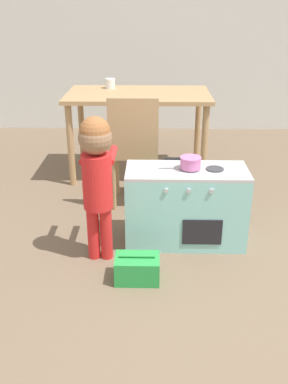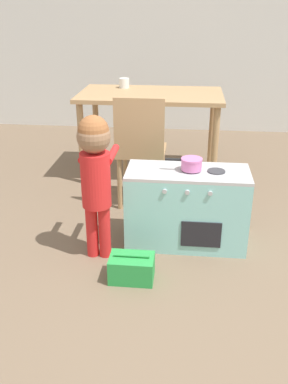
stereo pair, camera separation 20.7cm
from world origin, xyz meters
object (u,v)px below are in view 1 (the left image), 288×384
(play_kitchen, at_px, (186,206))
(dining_chair_near, at_px, (134,149))
(toy_basket, at_px, (137,268))
(cup_on_table, at_px, (110,83))
(toy_pot, at_px, (190,162))
(dining_table, at_px, (138,104))
(child_figure, at_px, (97,168))

(play_kitchen, height_order, dining_chair_near, dining_chair_near)
(toy_basket, bearing_deg, cup_on_table, 99.35)
(play_kitchen, xyz_separation_m, cup_on_table, (-0.62, 1.45, 0.54))
(toy_pot, height_order, dining_chair_near, dining_chair_near)
(toy_basket, bearing_deg, dining_table, 91.62)
(dining_table, bearing_deg, toy_pot, -73.49)
(dining_chair_near, distance_m, cup_on_table, 0.99)
(dining_chair_near, xyz_separation_m, cup_on_table, (-0.26, 0.90, 0.33))
(toy_pot, bearing_deg, child_figure, -158.85)
(child_figure, bearing_deg, cup_on_table, 92.49)
(child_figure, distance_m, dining_chair_near, 0.80)
(play_kitchen, relative_size, dining_table, 0.62)
(cup_on_table, bearing_deg, dining_table, -37.66)
(play_kitchen, bearing_deg, toy_basket, -123.64)
(toy_pot, relative_size, cup_on_table, 2.54)
(toy_pot, distance_m, cup_on_table, 1.60)
(play_kitchen, relative_size, dining_chair_near, 0.89)
(dining_table, xyz_separation_m, cup_on_table, (-0.27, 0.21, 0.14))
(cup_on_table, bearing_deg, child_figure, -87.51)
(child_figure, height_order, cup_on_table, child_figure)
(dining_table, bearing_deg, child_figure, -97.54)
(dining_table, bearing_deg, dining_chair_near, -90.92)
(child_figure, bearing_deg, toy_basket, -44.82)
(toy_basket, relative_size, cup_on_table, 2.82)
(play_kitchen, relative_size, child_figure, 0.85)
(dining_table, bearing_deg, toy_basket, -88.38)
(toy_pot, bearing_deg, dining_table, 106.51)
(child_figure, distance_m, dining_table, 1.48)
(play_kitchen, xyz_separation_m, toy_pot, (0.02, 0.00, 0.31))
(toy_pot, distance_m, child_figure, 0.61)
(dining_chair_near, bearing_deg, child_figure, -103.39)
(play_kitchen, relative_size, cup_on_table, 8.53)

